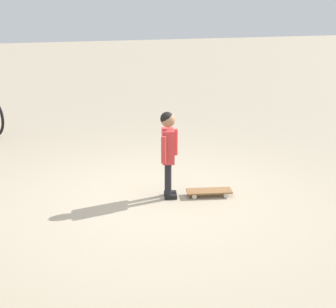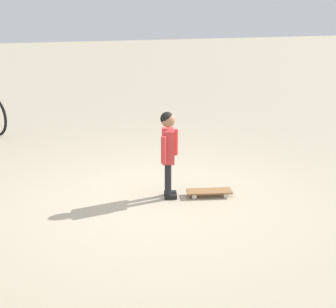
# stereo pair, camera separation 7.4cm
# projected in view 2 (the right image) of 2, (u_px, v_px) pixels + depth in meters

# --- Properties ---
(ground_plane) EXTENTS (50.00, 50.00, 0.00)m
(ground_plane) POSITION_uv_depth(u_px,v_px,m) (152.00, 200.00, 5.78)
(ground_plane) COLOR tan
(child_person) EXTENTS (0.32, 0.29, 1.06)m
(child_person) POSITION_uv_depth(u_px,v_px,m) (168.00, 145.00, 5.67)
(child_person) COLOR black
(child_person) RESTS_ON ground
(skateboard) EXTENTS (0.31, 0.58, 0.07)m
(skateboard) POSITION_uv_depth(u_px,v_px,m) (209.00, 192.00, 5.87)
(skateboard) COLOR olive
(skateboard) RESTS_ON ground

